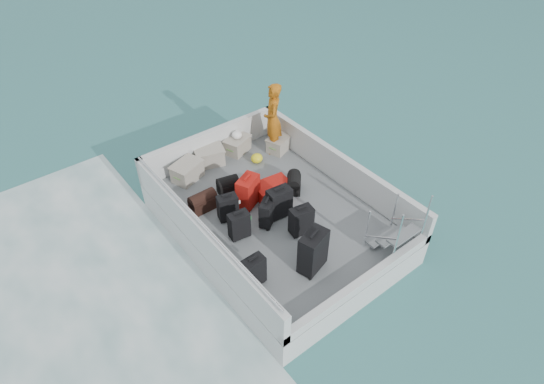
{
  "coord_description": "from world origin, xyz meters",
  "views": [
    {
      "loc": [
        -4.24,
        -5.35,
        6.99
      ],
      "look_at": [
        0.05,
        0.16,
        1.0
      ],
      "focal_mm": 30.0,
      "sensor_mm": 36.0,
      "label": 1
    }
  ],
  "objects": [
    {
      "name": "ferry_hull",
      "position": [
        0.0,
        0.0,
        0.3
      ],
      "size": [
        3.6,
        5.0,
        0.6
      ],
      "primitive_type": "cube",
      "color": "silver",
      "rests_on": "ground"
    },
    {
      "name": "duffel_1",
      "position": [
        -0.43,
        1.07,
        0.78
      ],
      "size": [
        0.5,
        0.39,
        0.32
      ],
      "primitive_type": null,
      "rotation": [
        0.0,
        0.0,
        -0.23
      ],
      "color": "black",
      "rests_on": "deck"
    },
    {
      "name": "crate_3",
      "position": [
        1.43,
        1.64,
        0.79
      ],
      "size": [
        0.67,
        0.57,
        0.34
      ],
      "primitive_type": "cube",
      "rotation": [
        0.0,
        0.0,
        0.35
      ],
      "color": "#A49C8F",
      "rests_on": "deck"
    },
    {
      "name": "passenger",
      "position": [
        1.3,
        1.73,
        1.49
      ],
      "size": [
        0.7,
        0.76,
        1.73
      ],
      "primitive_type": "imported",
      "rotation": [
        0.0,
        0.0,
        -2.17
      ],
      "color": "orange",
      "rests_on": "deck"
    },
    {
      "name": "suitcase_8",
      "position": [
        0.28,
        0.44,
        0.77
      ],
      "size": [
        0.81,
        0.58,
        0.3
      ],
      "primitive_type": "cube",
      "rotation": [
        0.0,
        0.0,
        1.45
      ],
      "color": "#AD1A0D",
      "rests_on": "deck"
    },
    {
      "name": "suitcase_3",
      "position": [
        -0.4,
        -1.58,
        1.03
      ],
      "size": [
        0.61,
        0.46,
        0.83
      ],
      "primitive_type": "cube",
      "rotation": [
        0.0,
        0.0,
        0.28
      ],
      "color": "black",
      "rests_on": "deck"
    },
    {
      "name": "duffel_2",
      "position": [
        0.73,
        0.27,
        0.78
      ],
      "size": [
        0.52,
        0.53,
        0.32
      ],
      "primitive_type": null,
      "rotation": [
        0.0,
        0.0,
        0.84
      ],
      "color": "black",
      "rests_on": "deck"
    },
    {
      "name": "crate_1",
      "position": [
        -0.18,
        2.2,
        0.81
      ],
      "size": [
        0.73,
        0.6,
        0.38
      ],
      "primitive_type": "cube",
      "rotation": [
        0.0,
        0.0,
        -0.31
      ],
      "color": "#A49C8F",
      "rests_on": "deck"
    },
    {
      "name": "ground",
      "position": [
        0.0,
        0.0,
        0.0
      ],
      "size": [
        160.0,
        160.0,
        0.0
      ],
      "primitive_type": "plane",
      "color": "#19575A",
      "rests_on": "ground"
    },
    {
      "name": "deck_fittings",
      "position": [
        0.35,
        -0.32,
        0.99
      ],
      "size": [
        3.6,
        5.0,
        0.9
      ],
      "color": "silver",
      "rests_on": "deck"
    },
    {
      "name": "duffel_0",
      "position": [
        -1.11,
        0.96,
        0.78
      ],
      "size": [
        0.55,
        0.3,
        0.32
      ],
      "primitive_type": null,
      "rotation": [
        0.0,
        0.0,
        -0.0
      ],
      "color": "black",
      "rests_on": "deck"
    },
    {
      "name": "wake_foam",
      "position": [
        -4.8,
        0.0,
        0.0
      ],
      "size": [
        10.0,
        10.0,
        0.0
      ],
      "primitive_type": "plane",
      "color": "white",
      "rests_on": "ground"
    },
    {
      "name": "yellow_bag",
      "position": [
        0.71,
        1.57,
        0.73
      ],
      "size": [
        0.28,
        0.26,
        0.22
      ],
      "primitive_type": "ellipsoid",
      "color": "yellow",
      "rests_on": "deck"
    },
    {
      "name": "suitcase_2",
      "position": [
        -0.87,
        0.4,
        0.91
      ],
      "size": [
        0.44,
        0.33,
        0.57
      ],
      "primitive_type": "cube",
      "rotation": [
        0.0,
        0.0,
        -0.26
      ],
      "color": "black",
      "rests_on": "deck"
    },
    {
      "name": "deck",
      "position": [
        0.0,
        0.0,
        0.61
      ],
      "size": [
        3.3,
        4.7,
        0.02
      ],
      "primitive_type": "cube",
      "color": "slate",
      "rests_on": "ferry_hull"
    },
    {
      "name": "suitcase_0",
      "position": [
        -1.43,
        -1.23,
        0.93
      ],
      "size": [
        0.4,
        0.23,
        0.62
      ],
      "primitive_type": "cube",
      "rotation": [
        0.0,
        0.0,
        0.02
      ],
      "color": "black",
      "rests_on": "deck"
    },
    {
      "name": "white_bag",
      "position": [
        0.6,
        2.2,
        1.06
      ],
      "size": [
        0.24,
        0.24,
        0.18
      ],
      "primitive_type": "ellipsoid",
      "color": "white",
      "rests_on": "crate_2"
    },
    {
      "name": "suitcase_1",
      "position": [
        -0.98,
        -0.15,
        0.92
      ],
      "size": [
        0.42,
        0.28,
        0.59
      ],
      "primitive_type": "cube",
      "rotation": [
        0.0,
        0.0,
        -0.14
      ],
      "color": "black",
      "rests_on": "deck"
    },
    {
      "name": "crate_2",
      "position": [
        0.6,
        2.2,
        0.8
      ],
      "size": [
        0.69,
        0.58,
        0.35
      ],
      "primitive_type": "cube",
      "rotation": [
        0.0,
        0.0,
        0.36
      ],
      "color": "#A49C8F",
      "rests_on": "deck"
    },
    {
      "name": "suitcase_6",
      "position": [
        0.02,
        -0.78,
        0.92
      ],
      "size": [
        0.47,
        0.33,
        0.6
      ],
      "primitive_type": "cube",
      "rotation": [
        0.0,
        0.0,
        -0.17
      ],
      "color": "black",
      "rests_on": "deck"
    },
    {
      "name": "suitcase_7",
      "position": [
        -0.01,
        -0.15,
        0.95
      ],
      "size": [
        0.5,
        0.32,
        0.67
      ],
      "primitive_type": "cube",
      "rotation": [
        0.0,
        0.0,
        -0.11
      ],
      "color": "black",
      "rests_on": "deck"
    },
    {
      "name": "crate_0",
      "position": [
        -0.87,
        2.02,
        0.81
      ],
      "size": [
        0.75,
        0.62,
        0.39
      ],
      "primitive_type": "cube",
      "rotation": [
        0.0,
        0.0,
        0.33
      ],
      "color": "#A49C8F",
      "rests_on": "deck"
    },
    {
      "name": "suitcase_4",
      "position": [
        -0.35,
        -0.2,
        0.9
      ],
      "size": [
        0.44,
        0.4,
        0.57
      ],
      "primitive_type": "cube",
      "rotation": [
        0.0,
        0.0,
        0.6
      ],
      "color": "black",
      "rests_on": "deck"
    },
    {
      "name": "suitcase_5",
      "position": [
        -0.31,
        0.49,
        0.97
      ],
      "size": [
        0.58,
        0.49,
        0.69
      ],
      "primitive_type": "cube",
      "rotation": [
        0.0,
        0.0,
        0.44
      ],
      "color": "#AD1A0D",
      "rests_on": "deck"
    }
  ]
}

